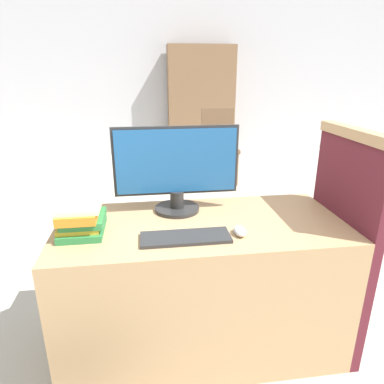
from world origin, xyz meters
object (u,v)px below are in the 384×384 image
object	(u,v)px
monitor	(177,169)
mouse	(240,231)
book_stack	(81,217)
far_chair	(219,142)
keyboard	(186,237)

from	to	relation	value
monitor	mouse	size ratio (longest dim) A/B	6.59
book_stack	far_chair	distance (m)	3.21
monitor	far_chair	world-z (taller)	monitor
monitor	far_chair	size ratio (longest dim) A/B	0.67
keyboard	book_stack	world-z (taller)	book_stack
keyboard	far_chair	xyz separation A→B (m)	(0.82, 3.07, -0.19)
mouse	book_stack	bearing A→B (deg)	169.73
keyboard	book_stack	distance (m)	0.49
monitor	book_stack	size ratio (longest dim) A/B	2.38
monitor	keyboard	size ratio (longest dim) A/B	1.61
keyboard	far_chair	size ratio (longest dim) A/B	0.42
monitor	keyboard	bearing A→B (deg)	-89.25
keyboard	book_stack	bearing A→B (deg)	163.40
monitor	keyboard	xyz separation A→B (m)	(0.00, -0.34, -0.23)
mouse	book_stack	distance (m)	0.73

